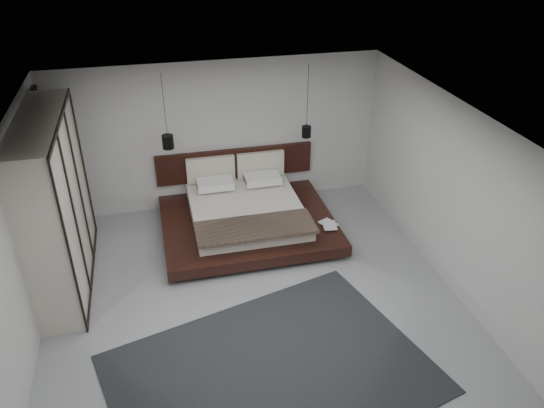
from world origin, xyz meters
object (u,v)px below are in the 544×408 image
object	(u,v)px
lattice_screen	(48,169)
wardrobe	(55,205)
bed	(246,214)
pendant_right	(306,131)
rug	(271,374)
pendant_left	(168,142)

from	to	relation	value
lattice_screen	wardrobe	distance (m)	1.34
bed	pendant_right	world-z (taller)	pendant_right
rug	bed	bearing A→B (deg)	84.07
pendant_left	rug	bearing A→B (deg)	-77.47
pendant_right	wardrobe	size ratio (longest dim) A/B	0.49
bed	pendant_right	size ratio (longest dim) A/B	2.25
pendant_right	pendant_left	bearing A→B (deg)	180.00
wardrobe	pendant_right	bearing A→B (deg)	16.70
wardrobe	rug	distance (m)	3.96
rug	wardrobe	bearing A→B (deg)	134.47
lattice_screen	pendant_right	world-z (taller)	pendant_right
rug	pendant_left	bearing A→B (deg)	102.53
wardrobe	rug	bearing A→B (deg)	-45.53
pendant_left	rug	xyz separation A→B (m)	(0.87, -3.92, -1.62)
lattice_screen	pendant_left	bearing A→B (deg)	-1.70
lattice_screen	pendant_right	bearing A→B (deg)	-0.76
lattice_screen	bed	size ratio (longest dim) A/B	0.87
pendant_right	rug	distance (m)	4.51
pendant_left	wardrobe	world-z (taller)	pendant_left
wardrobe	rug	world-z (taller)	wardrobe
pendant_right	wardrobe	xyz separation A→B (m)	(-4.20, -1.26, -0.26)
lattice_screen	pendant_left	world-z (taller)	pendant_left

